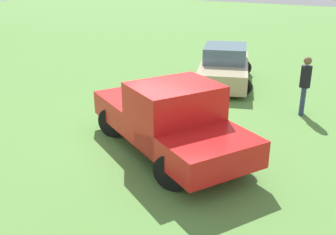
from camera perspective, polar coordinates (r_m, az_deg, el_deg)
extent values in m
plane|color=#54843D|center=(10.29, -1.63, -3.83)|extent=(80.00, 80.00, 0.00)
cylinder|color=black|center=(10.72, -8.11, -0.69)|extent=(0.78, 0.22, 0.78)
cylinder|color=black|center=(11.39, -0.40, 0.88)|extent=(0.78, 0.22, 0.78)
cylinder|color=black|center=(8.15, 0.57, -7.90)|extent=(0.78, 0.22, 0.78)
cylinder|color=black|center=(9.02, 9.70, -5.20)|extent=(0.78, 0.22, 0.78)
cube|color=red|center=(10.83, -3.95, 1.63)|extent=(2.68, 2.67, 0.64)
cube|color=red|center=(9.23, 0.93, 0.65)|extent=(2.33, 2.48, 1.40)
cube|color=slate|center=(9.09, 0.94, 3.25)|extent=(2.05, 2.23, 0.48)
cube|color=red|center=(8.63, 4.31, -3.84)|extent=(3.02, 2.86, 0.60)
cube|color=silver|center=(11.71, -5.95, 1.74)|extent=(1.02, 1.70, 0.16)
cylinder|color=black|center=(14.25, 10.85, 4.33)|extent=(0.61, 0.20, 0.61)
cylinder|color=black|center=(14.31, 4.71, 4.72)|extent=(0.61, 0.20, 0.61)
cylinder|color=black|center=(16.99, 10.94, 7.07)|extent=(0.61, 0.20, 0.61)
cylinder|color=black|center=(17.05, 5.76, 7.40)|extent=(0.61, 0.20, 0.61)
cube|color=tan|center=(15.57, 8.12, 6.73)|extent=(3.15, 4.67, 0.68)
cube|color=slate|center=(15.64, 8.28, 9.19)|extent=(2.13, 2.32, 0.60)
cylinder|color=navy|center=(12.93, 18.95, 2.43)|extent=(0.14, 0.14, 0.88)
cylinder|color=navy|center=(12.74, 18.86, 2.16)|extent=(0.14, 0.14, 0.88)
cylinder|color=black|center=(12.62, 19.32, 5.60)|extent=(0.36, 0.36, 0.66)
sphere|color=brown|center=(12.51, 19.59, 7.75)|extent=(0.24, 0.24, 0.24)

